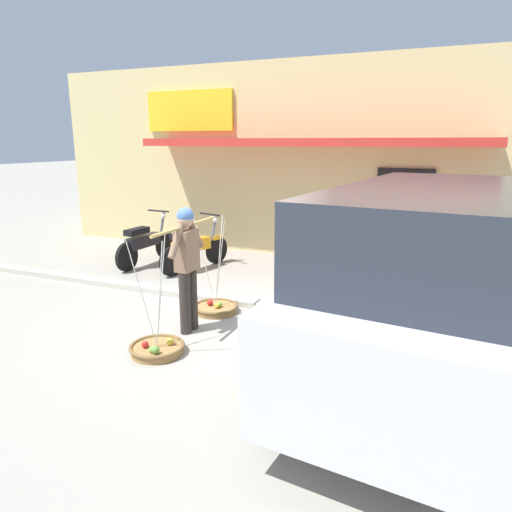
# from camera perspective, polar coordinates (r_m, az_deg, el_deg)

# --- Properties ---
(ground_plane) EXTENTS (90.00, 90.00, 0.00)m
(ground_plane) POSITION_cam_1_polar(r_m,az_deg,el_deg) (6.73, -4.14, -7.97)
(ground_plane) COLOR #9E998C
(sidewalk_curb) EXTENTS (20.00, 0.24, 0.10)m
(sidewalk_curb) POSITION_cam_1_polar(r_m,az_deg,el_deg) (7.30, -1.67, -5.73)
(sidewalk_curb) COLOR #BAB4A5
(sidewalk_curb) RESTS_ON ground
(fruit_vendor) EXTENTS (0.22, 1.52, 1.70)m
(fruit_vendor) POSITION_cam_1_polar(r_m,az_deg,el_deg) (6.13, -8.53, -0.68)
(fruit_vendor) COLOR #2D2823
(fruit_vendor) RESTS_ON ground
(fruit_basket_left_side) EXTENTS (0.67, 0.67, 1.45)m
(fruit_basket_left_side) POSITION_cam_1_polar(r_m,az_deg,el_deg) (5.83, -12.15, -11.06)
(fruit_basket_left_side) COLOR #9E7542
(fruit_basket_left_side) RESTS_ON ground
(fruit_basket_right_side) EXTENTS (0.67, 0.67, 1.45)m
(fruit_basket_right_side) POSITION_cam_1_polar(r_m,az_deg,el_deg) (7.03, -5.04, -6.37)
(fruit_basket_right_side) COLOR #9E7542
(fruit_basket_right_side) RESTS_ON ground
(motorcycle_nearest_shop) EXTENTS (0.54, 1.82, 1.09)m
(motorcycle_nearest_shop) POSITION_cam_1_polar(r_m,az_deg,el_deg) (9.86, -13.53, 1.54)
(motorcycle_nearest_shop) COLOR black
(motorcycle_nearest_shop) RESTS_ON ground
(motorcycle_second_in_row) EXTENTS (0.67, 1.77, 1.09)m
(motorcycle_second_in_row) POSITION_cam_1_polar(r_m,az_deg,el_deg) (9.27, -7.71, 1.02)
(motorcycle_second_in_row) COLOR black
(motorcycle_second_in_row) RESTS_ON ground
(parked_truck) EXTENTS (2.56, 4.98, 2.10)m
(parked_truck) POSITION_cam_1_polar(r_m,az_deg,el_deg) (5.08, 21.08, -2.76)
(parked_truck) COLOR silver
(parked_truck) RESTS_ON ground
(storefront_building) EXTENTS (13.00, 6.00, 4.20)m
(storefront_building) POSITION_cam_1_polar(r_m,az_deg,el_deg) (12.49, 10.08, 11.89)
(storefront_building) COLOR #DBC684
(storefront_building) RESTS_ON ground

